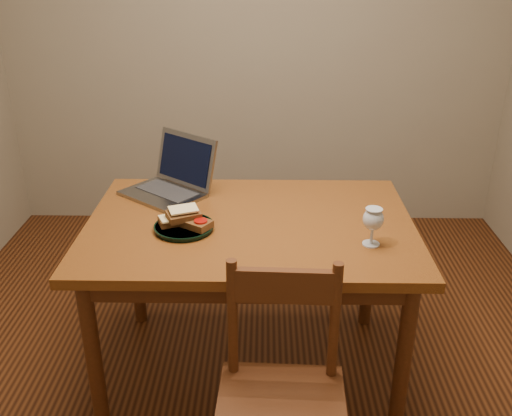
{
  "coord_description": "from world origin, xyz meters",
  "views": [
    {
      "loc": [
        0.06,
        -2.04,
        1.73
      ],
      "look_at": [
        0.03,
        0.0,
        0.8
      ],
      "focal_mm": 40.0,
      "sensor_mm": 36.0,
      "label": 1
    }
  ],
  "objects_px": {
    "table": "(250,241)",
    "laptop": "(173,178)",
    "milk_glass": "(373,227)",
    "plate": "(184,227)",
    "chair": "(282,390)"
  },
  "relations": [
    {
      "from": "table",
      "to": "laptop",
      "type": "height_order",
      "value": "laptop"
    },
    {
      "from": "milk_glass",
      "to": "table",
      "type": "bearing_deg",
      "value": 157.61
    },
    {
      "from": "plate",
      "to": "milk_glass",
      "type": "relative_size",
      "value": 1.58
    },
    {
      "from": "plate",
      "to": "milk_glass",
      "type": "xyz_separation_m",
      "value": [
        0.7,
        -0.11,
        0.06
      ]
    },
    {
      "from": "chair",
      "to": "laptop",
      "type": "height_order",
      "value": "laptop"
    },
    {
      "from": "table",
      "to": "plate",
      "type": "bearing_deg",
      "value": -163.32
    },
    {
      "from": "plate",
      "to": "laptop",
      "type": "xyz_separation_m",
      "value": [
        -0.1,
        0.38,
        0.05
      ]
    },
    {
      "from": "milk_glass",
      "to": "laptop",
      "type": "distance_m",
      "value": 0.94
    },
    {
      "from": "table",
      "to": "laptop",
      "type": "distance_m",
      "value": 0.49
    },
    {
      "from": "milk_glass",
      "to": "laptop",
      "type": "bearing_deg",
      "value": 148.33
    },
    {
      "from": "milk_glass",
      "to": "laptop",
      "type": "xyz_separation_m",
      "value": [
        -0.8,
        0.49,
        -0.01
      ]
    },
    {
      "from": "plate",
      "to": "chair",
      "type": "bearing_deg",
      "value": -57.56
    },
    {
      "from": "milk_glass",
      "to": "chair",
      "type": "bearing_deg",
      "value": -125.53
    },
    {
      "from": "laptop",
      "to": "chair",
      "type": "bearing_deg",
      "value": -25.64
    },
    {
      "from": "plate",
      "to": "laptop",
      "type": "height_order",
      "value": "laptop"
    }
  ]
}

